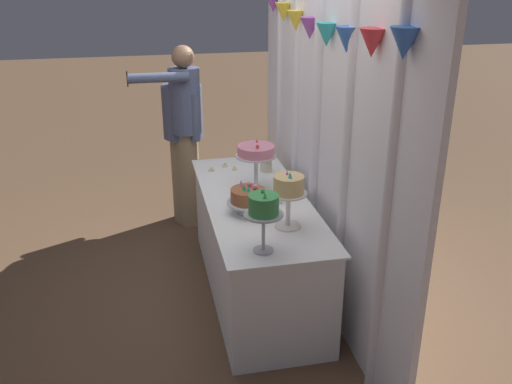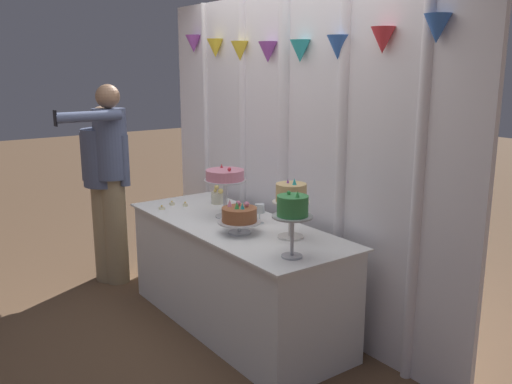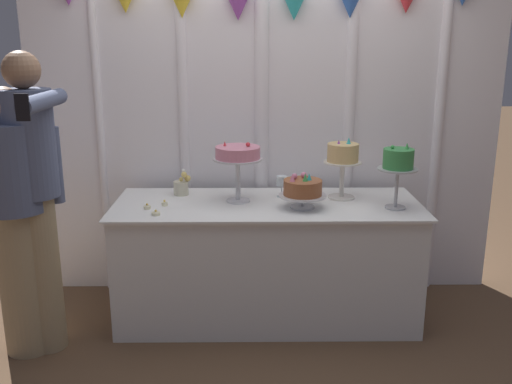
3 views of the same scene
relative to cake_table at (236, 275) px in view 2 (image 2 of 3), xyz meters
The scene contains 14 objects.
ground_plane 0.41m from the cake_table, 90.00° to the right, with size 24.00×24.00×0.00m, color brown.
draped_curtain 0.99m from the cake_table, 88.39° to the left, with size 3.28×0.16×2.41m.
cake_table is the anchor object (origin of this frame).
cake_display_leftmost 0.72m from the cake_table, 168.31° to the left, with size 0.31×0.31×0.39m.
cake_display_midleft 0.57m from the cake_table, 26.70° to the right, with size 0.29×0.29×0.23m.
cake_display_midright 0.83m from the cake_table, 12.84° to the left, with size 0.24×0.24×0.40m.
cake_display_rightmost 1.05m from the cake_table, ahead, with size 0.24×0.24×0.41m.
wine_glass 0.53m from the cake_table, 55.67° to the left, with size 0.07×0.07×0.14m.
flower_vase 0.75m from the cake_table, 159.99° to the left, with size 0.12×0.10×0.18m.
tealight_far_left 0.85m from the cake_table, behind, with size 0.04×0.04×0.04m.
tealight_near_left 0.82m from the cake_table, 159.76° to the right, with size 0.05×0.05×0.03m.
tealight_near_right 0.76m from the cake_table, behind, with size 0.04×0.04×0.04m.
guest_man_dark_suit 1.55m from the cake_table, 164.18° to the right, with size 0.50×0.49×1.55m.
guest_girl_blue_dress 1.50m from the cake_table, 163.36° to the right, with size 0.45×0.66×1.74m.
Camera 2 is at (3.16, -2.00, 1.89)m, focal length 38.62 mm.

